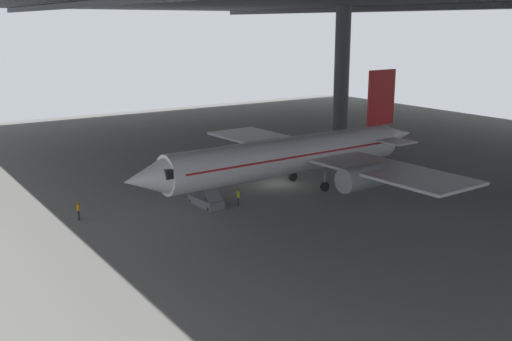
% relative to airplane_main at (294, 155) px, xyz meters
% --- Properties ---
extents(ground_plane, '(110.00, 110.00, 0.00)m').
position_rel_airplane_main_xyz_m(ground_plane, '(-2.04, -0.16, -3.30)').
color(ground_plane, gray).
extents(airplane_main, '(32.35, 33.57, 10.65)m').
position_rel_airplane_main_xyz_m(airplane_main, '(0.00, 0.00, 0.00)').
color(airplane_main, white).
rests_on(airplane_main, ground_plane).
extents(boarding_stairs, '(4.08, 1.65, 4.49)m').
position_rel_airplane_main_xyz_m(boarding_stairs, '(-0.15, -9.36, -2.58)').
color(boarding_stairs, slate).
rests_on(boarding_stairs, ground_plane).
extents(crew_worker_near_nose, '(0.52, 0.34, 1.55)m').
position_rel_airplane_main_xyz_m(crew_worker_near_nose, '(-2.29, -19.69, -2.42)').
color(crew_worker_near_nose, '#232838').
rests_on(crew_worker_near_nose, ground_plane).
extents(crew_worker_by_stairs, '(0.50, 0.36, 1.56)m').
position_rel_airplane_main_xyz_m(crew_worker_by_stairs, '(1.64, -7.17, -2.42)').
color(crew_worker_by_stairs, '#232838').
rests_on(crew_worker_by_stairs, ground_plane).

